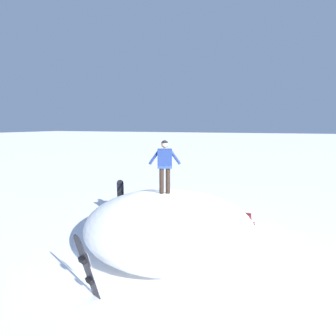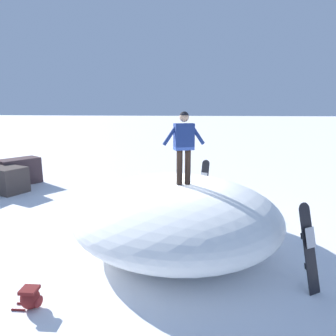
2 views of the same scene
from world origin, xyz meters
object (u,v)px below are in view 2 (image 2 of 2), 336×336
snowboard_secondary_upright (204,183)px  backpack_near (31,298)px  snowboarder_standing (184,142)px  snowboard_primary_upright (309,246)px

snowboard_secondary_upright → backpack_near: 6.51m
snowboarder_standing → backpack_near: size_ratio=3.32×
snowboard_primary_upright → snowboard_secondary_upright: snowboard_primary_upright is taller
snowboard_secondary_upright → backpack_near: bearing=153.0°
snowboard_primary_upright → snowboard_secondary_upright: (4.60, 1.92, -0.02)m
snowboarder_standing → snowboard_secondary_upright: snowboarder_standing is taller
backpack_near → snowboard_secondary_upright: bearing=-27.0°
snowboard_secondary_upright → snowboard_primary_upright: bearing=-157.4°
snowboard_primary_upright → backpack_near: snowboard_primary_upright is taller
snowboard_primary_upright → backpack_near: size_ratio=3.25×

